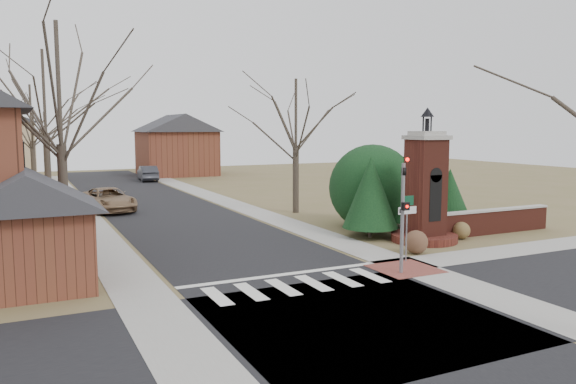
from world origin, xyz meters
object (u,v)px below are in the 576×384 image
brick_gate_monument (425,197)px  distant_car (148,173)px  traffic_signal_pole (403,206)px  sign_post (407,215)px  pickup_truck (108,200)px

brick_gate_monument → distant_car: (-5.60, 37.09, -1.38)m
traffic_signal_pole → sign_post: traffic_signal_pole is taller
sign_post → brick_gate_monument: bearing=41.4°
traffic_signal_pole → sign_post: bearing=47.6°
sign_post → pickup_truck: size_ratio=0.50×
traffic_signal_pole → sign_post: 2.02m
traffic_signal_pole → distant_car: traffic_signal_pole is taller
traffic_signal_pole → distant_car: (-0.90, 41.51, -1.81)m
brick_gate_monument → pickup_truck: 21.06m
traffic_signal_pole → brick_gate_monument: 6.47m
traffic_signal_pole → pickup_truck: traffic_signal_pole is taller
traffic_signal_pole → sign_post: size_ratio=1.64×
traffic_signal_pole → distant_car: bearing=91.2°
traffic_signal_pole → brick_gate_monument: (4.70, 4.42, -0.42)m
pickup_truck → distant_car: size_ratio=1.17×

